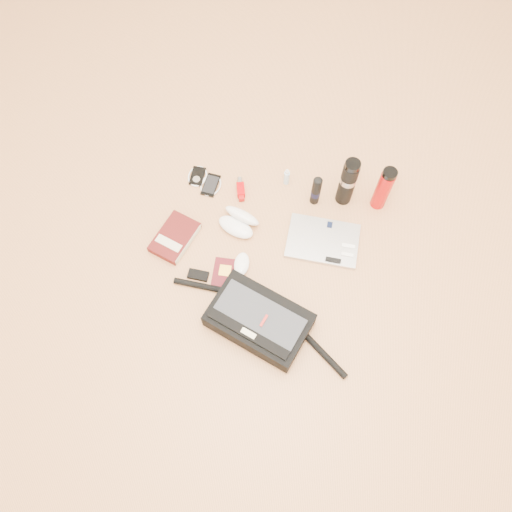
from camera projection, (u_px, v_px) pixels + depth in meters
The scene contains 14 objects.
ground at pixel (265, 277), 2.14m from camera, with size 4.00×4.00×0.00m, color tan.
messenger_bag at pixel (259, 320), 2.00m from camera, with size 0.75×0.40×0.11m.
laptop at pixel (323, 241), 2.20m from camera, with size 0.33×0.24×0.03m.
book at pixel (175, 238), 2.19m from camera, with size 0.21×0.26×0.04m.
passport at pixel (225, 273), 2.14m from camera, with size 0.10×0.14×0.01m.
mouse at pixel (242, 264), 2.14m from camera, with size 0.07×0.11×0.04m.
sunglasses_case at pixel (239, 222), 2.21m from camera, with size 0.21×0.20×0.10m.
ipod at pixel (198, 176), 2.34m from camera, with size 0.10×0.11×0.01m.
phone at pixel (211, 185), 2.32m from camera, with size 0.11×0.13×0.01m.
inhaler at pixel (241, 189), 2.30m from camera, with size 0.05×0.12×0.03m.
spray_bottle at pixel (287, 177), 2.29m from camera, with size 0.03×0.03×0.10m.
aerosol_can at pixel (316, 191), 2.21m from camera, with size 0.05×0.05×0.18m.
thermos_black at pixel (348, 182), 2.17m from camera, with size 0.08×0.08×0.28m.
thermos_red at pixel (383, 189), 2.17m from camera, with size 0.08×0.08×0.25m.
Camera 1 is at (0.06, -0.81, 1.98)m, focal length 35.00 mm.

